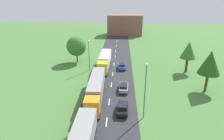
{
  "coord_description": "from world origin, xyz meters",
  "views": [
    {
      "loc": [
        2.19,
        -0.48,
        18.62
      ],
      "look_at": [
        -0.16,
        44.74,
        1.42
      ],
      "focal_mm": 31.89,
      "sensor_mm": 36.0,
      "label": 1
    }
  ],
  "objects_px": {
    "truck_second": "(96,88)",
    "car_fourth": "(124,87)",
    "tree_elm": "(210,63)",
    "distant_building": "(125,25)",
    "tree_birch": "(189,50)",
    "lamppost_third": "(89,54)",
    "tree_maple": "(76,46)",
    "truck_third": "(105,61)",
    "lamppost_second": "(145,89)",
    "car_third": "(123,108)",
    "car_fifth": "(122,66)"
  },
  "relations": [
    {
      "from": "truck_third",
      "to": "car_third",
      "type": "bearing_deg",
      "value": -77.23
    },
    {
      "from": "lamppost_second",
      "to": "distant_building",
      "type": "relative_size",
      "value": 0.56
    },
    {
      "from": "tree_birch",
      "to": "tree_maple",
      "type": "height_order",
      "value": "tree_birch"
    },
    {
      "from": "car_third",
      "to": "lamppost_third",
      "type": "relative_size",
      "value": 0.52
    },
    {
      "from": "car_fourth",
      "to": "lamppost_second",
      "type": "xyz_separation_m",
      "value": [
        3.15,
        -9.57,
        4.3
      ]
    },
    {
      "from": "car_fifth",
      "to": "tree_birch",
      "type": "height_order",
      "value": "tree_birch"
    },
    {
      "from": "tree_maple",
      "to": "distant_building",
      "type": "distance_m",
      "value": 45.94
    },
    {
      "from": "tree_birch",
      "to": "car_fourth",
      "type": "bearing_deg",
      "value": -144.27
    },
    {
      "from": "car_third",
      "to": "distant_building",
      "type": "relative_size",
      "value": 0.25
    },
    {
      "from": "lamppost_second",
      "to": "truck_second",
      "type": "bearing_deg",
      "value": 144.52
    },
    {
      "from": "car_fifth",
      "to": "tree_birch",
      "type": "bearing_deg",
      "value": -4.78
    },
    {
      "from": "car_fifth",
      "to": "lamppost_second",
      "type": "xyz_separation_m",
      "value": [
        3.57,
        -22.43,
        4.25
      ]
    },
    {
      "from": "car_fourth",
      "to": "tree_maple",
      "type": "distance_m",
      "value": 22.83
    },
    {
      "from": "truck_second",
      "to": "car_fourth",
      "type": "xyz_separation_m",
      "value": [
        5.23,
        3.59,
        -1.39
      ]
    },
    {
      "from": "car_fifth",
      "to": "tree_birch",
      "type": "relative_size",
      "value": 0.55
    },
    {
      "from": "car_fifth",
      "to": "tree_maple",
      "type": "bearing_deg",
      "value": 158.96
    },
    {
      "from": "truck_second",
      "to": "car_fifth",
      "type": "bearing_deg",
      "value": 73.72
    },
    {
      "from": "tree_elm",
      "to": "distant_building",
      "type": "relative_size",
      "value": 0.52
    },
    {
      "from": "tree_maple",
      "to": "car_fourth",
      "type": "bearing_deg",
      "value": -52.87
    },
    {
      "from": "car_third",
      "to": "tree_elm",
      "type": "bearing_deg",
      "value": 27.84
    },
    {
      "from": "car_third",
      "to": "truck_third",
      "type": "bearing_deg",
      "value": 102.77
    },
    {
      "from": "truck_third",
      "to": "tree_birch",
      "type": "distance_m",
      "value": 21.38
    },
    {
      "from": "car_fourth",
      "to": "car_fifth",
      "type": "distance_m",
      "value": 12.87
    },
    {
      "from": "truck_second",
      "to": "lamppost_second",
      "type": "height_order",
      "value": "lamppost_second"
    },
    {
      "from": "truck_second",
      "to": "tree_maple",
      "type": "xyz_separation_m",
      "value": [
        -8.33,
        21.51,
        2.59
      ]
    },
    {
      "from": "lamppost_third",
      "to": "tree_birch",
      "type": "distance_m",
      "value": 24.85
    },
    {
      "from": "truck_second",
      "to": "lamppost_second",
      "type": "distance_m",
      "value": 10.7
    },
    {
      "from": "lamppost_third",
      "to": "lamppost_second",
      "type": "bearing_deg",
      "value": -59.89
    },
    {
      "from": "lamppost_third",
      "to": "distant_building",
      "type": "xyz_separation_m",
      "value": [
        9.44,
        50.52,
        0.31
      ]
    },
    {
      "from": "truck_second",
      "to": "tree_birch",
      "type": "bearing_deg",
      "value": 35.42
    },
    {
      "from": "car_fifth",
      "to": "truck_second",
      "type": "bearing_deg",
      "value": -106.28
    },
    {
      "from": "truck_second",
      "to": "distant_building",
      "type": "relative_size",
      "value": 0.89
    },
    {
      "from": "lamppost_second",
      "to": "distant_building",
      "type": "bearing_deg",
      "value": 92.05
    },
    {
      "from": "truck_third",
      "to": "lamppost_second",
      "type": "xyz_separation_m",
      "value": [
        8.19,
        -22.71,
        2.93
      ]
    },
    {
      "from": "lamppost_third",
      "to": "tree_elm",
      "type": "distance_m",
      "value": 27.69
    },
    {
      "from": "car_fifth",
      "to": "lamppost_third",
      "type": "distance_m",
      "value": 9.33
    },
    {
      "from": "lamppost_third",
      "to": "tree_maple",
      "type": "bearing_deg",
      "value": 124.73
    },
    {
      "from": "lamppost_third",
      "to": "tree_maple",
      "type": "xyz_separation_m",
      "value": [
        -4.72,
        6.82,
        0.31
      ]
    },
    {
      "from": "tree_elm",
      "to": "tree_maple",
      "type": "bearing_deg",
      "value": 150.61
    },
    {
      "from": "car_fourth",
      "to": "car_third",
      "type": "bearing_deg",
      "value": -91.49
    },
    {
      "from": "truck_third",
      "to": "lamppost_second",
      "type": "bearing_deg",
      "value": -70.16
    },
    {
      "from": "car_third",
      "to": "lamppost_second",
      "type": "relative_size",
      "value": 0.45
    },
    {
      "from": "tree_maple",
      "to": "tree_elm",
      "type": "xyz_separation_m",
      "value": [
        30.38,
        -17.11,
        1.32
      ]
    },
    {
      "from": "car_third",
      "to": "lamppost_third",
      "type": "height_order",
      "value": "lamppost_third"
    },
    {
      "from": "lamppost_second",
      "to": "tree_birch",
      "type": "height_order",
      "value": "lamppost_second"
    },
    {
      "from": "truck_second",
      "to": "car_third",
      "type": "xyz_separation_m",
      "value": [
        5.02,
        -4.59,
        -1.36
      ]
    },
    {
      "from": "truck_second",
      "to": "tree_birch",
      "type": "xyz_separation_m",
      "value": [
        21.21,
        15.09,
        3.51
      ]
    },
    {
      "from": "truck_second",
      "to": "truck_third",
      "type": "xyz_separation_m",
      "value": [
        0.19,
        16.74,
        -0.02
      ]
    },
    {
      "from": "truck_second",
      "to": "tree_birch",
      "type": "height_order",
      "value": "tree_birch"
    },
    {
      "from": "car_fifth",
      "to": "tree_maple",
      "type": "relative_size",
      "value": 0.57
    }
  ]
}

